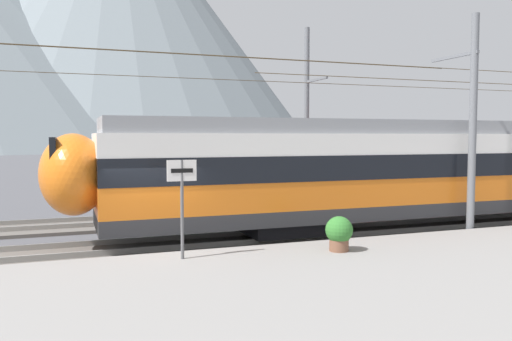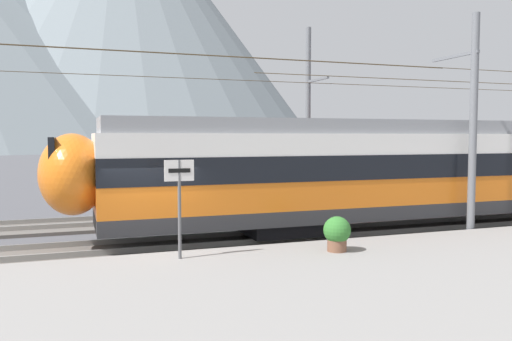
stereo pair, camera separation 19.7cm
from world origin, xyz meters
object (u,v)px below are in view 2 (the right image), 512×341
object	(u,v)px
train_near_platform	(507,166)
catenary_mast_far_side	(309,116)
platform_sign	(179,187)
catenary_mast_mid	(470,121)
potted_plant_by_shelter	(337,232)

from	to	relation	value
train_near_platform	catenary_mast_far_side	distance (m)	8.48
platform_sign	catenary_mast_mid	bearing A→B (deg)	7.15
train_near_platform	platform_sign	xyz separation A→B (m)	(-12.90, -2.92, -0.11)
train_near_platform	platform_sign	size ratio (longest dim) A/B	13.60
catenary_mast_mid	potted_plant_by_shelter	size ratio (longest dim) A/B	51.51
catenary_mast_far_side	potted_plant_by_shelter	size ratio (longest dim) A/B	51.51
train_near_platform	catenary_mast_mid	distance (m)	4.05
catenary_mast_far_side	train_near_platform	bearing A→B (deg)	-51.95
train_near_platform	catenary_mast_far_side	xyz separation A→B (m)	(-5.07, 6.48, 2.04)
catenary_mast_mid	catenary_mast_far_side	xyz separation A→B (m)	(-1.76, 8.20, 0.45)
train_near_platform	potted_plant_by_shelter	distance (m)	9.72
catenary_mast_far_side	potted_plant_by_shelter	bearing A→B (deg)	-111.45
catenary_mast_mid	train_near_platform	bearing A→B (deg)	27.37
potted_plant_by_shelter	platform_sign	bearing A→B (deg)	172.01
potted_plant_by_shelter	catenary_mast_mid	bearing A→B (deg)	17.18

